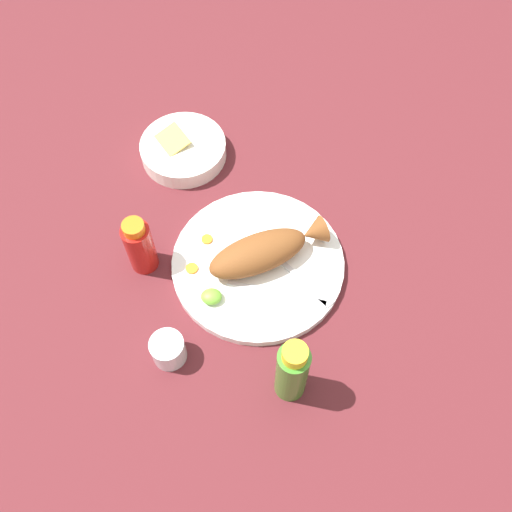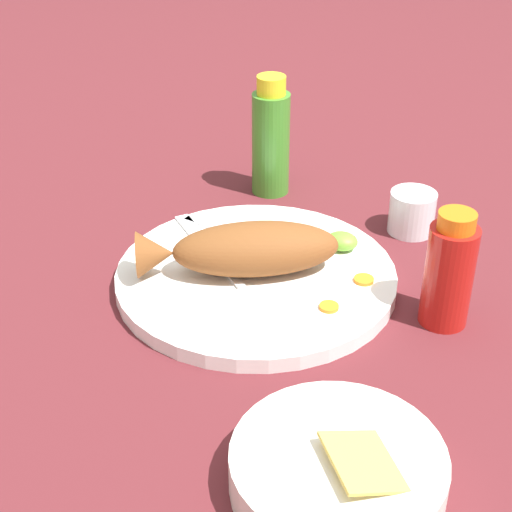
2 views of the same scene
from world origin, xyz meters
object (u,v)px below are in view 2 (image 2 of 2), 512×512
Objects in this scene: hot_sauce_bottle_green at (271,139)px; main_plate at (256,277)px; salt_cup at (412,215)px; hot_sauce_bottle_red at (449,272)px; guacamole_bowl at (338,468)px; fork_far at (239,234)px; fried_fish at (244,249)px; fork_near at (205,245)px.

main_plate is at bearing -76.76° from hot_sauce_bottle_green.
salt_cup is at bearing 49.74° from main_plate.
hot_sauce_bottle_red is 0.27m from guacamole_bowl.
fork_far is 3.06× the size of salt_cup.
hot_sauce_bottle_red is 0.79× the size of hot_sauce_bottle_green.
fried_fish is 0.08m from fork_near.
fork_far is at bearing 120.99° from guacamole_bowl.
guacamole_bowl is at bearing -101.97° from hot_sauce_bottle_red.
fried_fish is at bearing -165.77° from fork_near.
fork_far is 0.17m from hot_sauce_bottle_green.
salt_cup is (0.23, 0.15, 0.00)m from fork_near.
fried_fish is 1.32× the size of guacamole_bowl.
hot_sauce_bottle_green is (-0.01, 0.16, 0.06)m from fork_far.
salt_cup is at bearing -14.58° from hot_sauce_bottle_green.
hot_sauce_bottle_green is 2.83× the size of salt_cup.
fork_near is at bearing -96.10° from hot_sauce_bottle_green.
guacamole_bowl is (0.01, -0.45, -0.00)m from salt_cup.
salt_cup is (0.15, 0.18, 0.02)m from main_plate.
hot_sauce_bottle_green is 0.55m from guacamole_bowl.
main_plate is 0.25m from hot_sauce_bottle_green.
fork_near and fork_far have the same top height.
fried_fish is 0.25m from salt_cup.
main_plate is at bearing 137.22° from fork_far.
fork_far is 0.23m from salt_cup.
fork_near is 0.30m from hot_sauce_bottle_red.
main_plate is 2.29× the size of fork_near.
fried_fish is at bearing -179.98° from hot_sauce_bottle_red.
hot_sauce_bottle_red is 0.20m from salt_cup.
main_plate is at bearing -157.95° from fork_near.
salt_cup is (-0.06, 0.19, -0.04)m from hot_sauce_bottle_red.
main_plate is at bearing 0.00° from fried_fish.
salt_cup is 0.45m from guacamole_bowl.
hot_sauce_bottle_red is 0.36m from hot_sauce_bottle_green.
main_plate is 1.79× the size of fork_far.
fried_fish is at bearing 127.92° from fork_far.
hot_sauce_bottle_green reaches higher than fried_fish.
fork_far is at bearing 163.51° from hot_sauce_bottle_red.
salt_cup is at bearing 90.87° from guacamole_bowl.
hot_sauce_bottle_red reaches higher than fork_far.
salt_cup is (0.20, 0.11, 0.00)m from fork_far.
hot_sauce_bottle_green is (0.02, 0.20, 0.06)m from fork_near.
main_plate is 0.24m from salt_cup.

